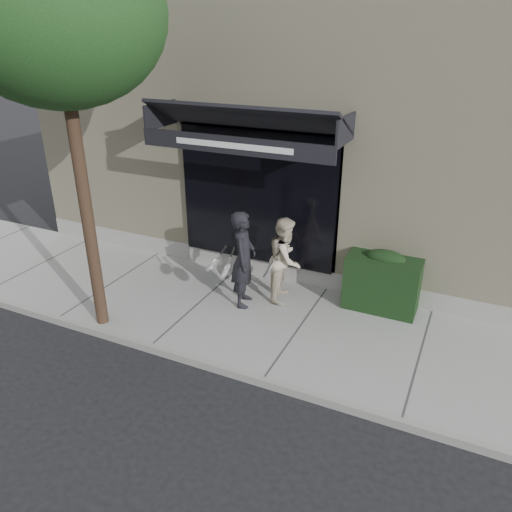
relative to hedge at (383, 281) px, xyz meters
The scene contains 8 objects.
ground 1.79m from the hedge, 131.35° to the right, with size 80.00×80.00×0.00m, color black.
sidewalk 1.77m from the hedge, 131.35° to the right, with size 20.00×3.00×0.12m, color gray.
curb 3.07m from the hedge, 111.45° to the right, with size 20.00×0.10×0.14m, color gray.
building_facade 4.39m from the hedge, 106.65° to the left, with size 14.30×8.04×5.64m.
hedge is the anchor object (origin of this frame).
street_tree 6.61m from the hedge, 149.33° to the right, with size 3.00×3.00×6.28m.
pedestrian_front 2.54m from the hedge, 158.25° to the right, with size 0.86×0.88×1.81m.
pedestrian_back 1.80m from the hedge, 166.39° to the right, with size 0.73×0.90×1.61m.
Camera 1 is at (2.39, -6.93, 4.84)m, focal length 35.00 mm.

